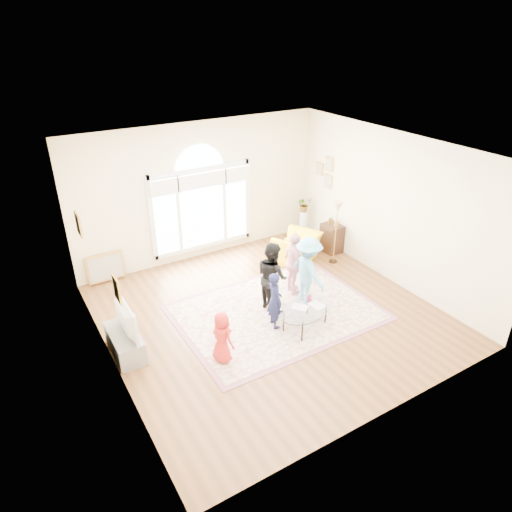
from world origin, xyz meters
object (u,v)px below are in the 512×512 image
area_rug (276,312)px  armchair (297,248)px  television (121,318)px  tv_console (125,343)px  coffee_table (305,309)px

area_rug → armchair: armchair is taller
armchair → television: bearing=-12.2°
area_rug → armchair: (1.61, 1.57, 0.32)m
area_rug → armchair: size_ratio=3.54×
tv_console → armchair: bearing=15.5°
area_rug → armchair: bearing=44.3°
area_rug → tv_console: 2.92m
television → armchair: size_ratio=1.01×
armchair → tv_console: bearing=-12.3°
area_rug → tv_console: tv_console is taller
tv_console → coffee_table: bearing=-18.1°
tv_console → area_rug: bearing=-6.4°
television → tv_console: bearing=180.0°
coffee_table → armchair: bearing=40.5°
tv_console → television: bearing=-0.0°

